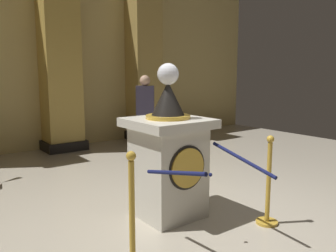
# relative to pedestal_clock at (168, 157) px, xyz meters

# --- Properties ---
(ground_plane) EXTENTS (11.45, 11.45, 0.00)m
(ground_plane) POSITION_rel_pedestal_clock_xyz_m (0.30, -0.33, -0.69)
(ground_plane) COLOR #B2A893
(back_wall) EXTENTS (11.45, 0.16, 3.89)m
(back_wall) POSITION_rel_pedestal_clock_xyz_m (0.30, 4.53, 1.26)
(back_wall) COLOR tan
(back_wall) RESTS_ON ground_plane
(pedestal_clock) EXTENTS (0.84, 0.84, 1.75)m
(pedestal_clock) POSITION_rel_pedestal_clock_xyz_m (0.00, 0.00, 0.00)
(pedestal_clock) COLOR beige
(pedestal_clock) RESTS_ON ground_plane
(stanchion_near) EXTENTS (0.24, 0.24, 1.04)m
(stanchion_near) POSITION_rel_pedestal_clock_xyz_m (-0.95, -0.78, -0.33)
(stanchion_near) COLOR gold
(stanchion_near) RESTS_ON ground_plane
(stanchion_far) EXTENTS (0.24, 0.24, 0.99)m
(stanchion_far) POSITION_rel_pedestal_clock_xyz_m (0.73, -0.84, -0.35)
(stanchion_far) COLOR gold
(stanchion_far) RESTS_ON ground_plane
(velvet_rope) EXTENTS (0.91, 0.88, 0.22)m
(velvet_rope) POSITION_rel_pedestal_clock_xyz_m (-0.11, -0.81, 0.10)
(velvet_rope) COLOR #141947
(column_right) EXTENTS (0.86, 0.86, 3.74)m
(column_right) POSITION_rel_pedestal_clock_xyz_m (2.38, 4.22, 1.16)
(column_right) COLOR black
(column_right) RESTS_ON ground_plane
(column_centre_rear) EXTENTS (0.88, 0.88, 3.74)m
(column_centre_rear) POSITION_rel_pedestal_clock_xyz_m (0.30, 4.22, 1.16)
(column_centre_rear) COLOR black
(column_centre_rear) RESTS_ON ground_plane
(bystander_guest) EXTENTS (0.42, 0.39, 1.59)m
(bystander_guest) POSITION_rel_pedestal_clock_xyz_m (1.56, 2.86, 0.15)
(bystander_guest) COLOR #383347
(bystander_guest) RESTS_ON ground_plane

